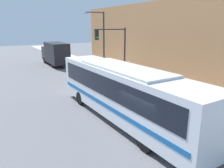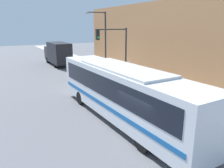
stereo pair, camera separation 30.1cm
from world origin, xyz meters
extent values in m
plane|color=slate|center=(0.00, 0.00, 0.00)|extent=(120.00, 120.00, 0.00)
cube|color=#B7B2A8|center=(6.20, 20.00, 0.07)|extent=(3.39, 70.00, 0.14)
cube|color=#B27A4C|center=(10.89, 12.20, 3.92)|extent=(6.00, 22.40, 7.83)
cube|color=silver|center=(0.27, 2.85, 1.79)|extent=(2.76, 12.45, 2.77)
cube|color=black|center=(0.27, 2.85, 2.29)|extent=(2.78, 11.46, 1.14)
cube|color=#19599E|center=(0.27, 2.85, 1.18)|extent=(2.79, 11.96, 0.24)
cube|color=silver|center=(0.27, 2.85, 3.23)|extent=(2.42, 6.87, 0.16)
cylinder|color=black|center=(1.25, 6.72, 0.48)|extent=(0.30, 0.96, 0.95)
cylinder|color=black|center=(-0.91, 6.67, 0.48)|extent=(0.30, 0.96, 0.95)
cylinder|color=black|center=(1.44, -0.52, 0.48)|extent=(0.30, 0.96, 0.95)
cylinder|color=black|center=(-0.72, -0.58, 0.48)|extent=(0.30, 0.96, 0.95)
cube|color=black|center=(2.21, 22.86, 1.85)|extent=(2.22, 5.22, 2.80)
cube|color=#262628|center=(2.21, 26.48, 1.44)|extent=(2.11, 2.03, 1.99)
cylinder|color=black|center=(1.25, 26.12, 0.45)|extent=(0.25, 0.90, 0.90)
cylinder|color=black|center=(1.25, 21.88, 0.45)|extent=(0.25, 0.90, 0.90)
cylinder|color=red|center=(5.10, 3.52, 0.44)|extent=(0.26, 0.26, 0.59)
sphere|color=red|center=(5.10, 3.52, 0.81)|extent=(0.25, 0.25, 0.25)
cylinder|color=red|center=(5.10, 3.38, 0.47)|extent=(0.12, 0.16, 0.12)
cylinder|color=#2D2D2D|center=(5.25, 10.23, 2.76)|extent=(0.16, 0.16, 5.24)
cylinder|color=#2D2D2D|center=(3.65, 10.23, 5.23)|extent=(3.20, 0.11, 0.11)
cube|color=black|center=(2.25, 10.23, 4.78)|extent=(0.30, 0.24, 0.90)
sphere|color=#19D83F|center=(2.25, 10.09, 4.56)|extent=(0.18, 0.18, 0.18)
cylinder|color=#2D2D2D|center=(5.10, 10.56, 0.69)|extent=(0.06, 0.06, 1.08)
cylinder|color=#4C4C51|center=(5.10, 10.56, 1.34)|extent=(0.14, 0.14, 0.22)
cylinder|color=#2D2D2D|center=(5.35, 14.69, 3.59)|extent=(0.18, 0.18, 6.89)
cylinder|color=#2D2D2D|center=(4.29, 14.69, 6.94)|extent=(2.12, 0.11, 0.11)
ellipsoid|color=gray|center=(3.23, 14.69, 6.86)|extent=(0.56, 0.28, 0.20)
cylinder|color=#47382D|center=(6.23, 11.00, 0.58)|extent=(0.28, 0.28, 0.88)
cylinder|color=#338C4C|center=(6.23, 11.00, 1.38)|extent=(0.34, 0.34, 0.73)
sphere|color=tan|center=(6.23, 11.00, 1.87)|extent=(0.24, 0.24, 0.24)
camera|label=1|loc=(-6.51, -7.50, 5.61)|focal=35.00mm
camera|label=2|loc=(-6.25, -7.65, 5.61)|focal=35.00mm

